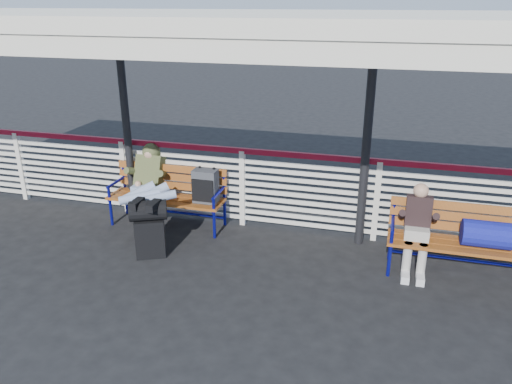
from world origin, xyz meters
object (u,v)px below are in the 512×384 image
(bench_left, at_px, (182,189))
(bench_right, at_px, (474,234))
(luggage_stack, at_px, (149,226))
(companion_person, at_px, (417,228))
(traveler_man, at_px, (147,189))

(bench_left, height_order, bench_right, bench_left)
(luggage_stack, bearing_deg, companion_person, -15.53)
(bench_right, distance_m, traveler_man, 4.47)
(bench_left, distance_m, traveler_man, 0.53)
(bench_left, relative_size, bench_right, 1.00)
(bench_left, bearing_deg, companion_person, -7.69)
(companion_person, bearing_deg, luggage_stack, -170.71)
(luggage_stack, relative_size, companion_person, 0.71)
(traveler_man, bearing_deg, luggage_stack, -62.66)
(luggage_stack, relative_size, traveler_man, 0.51)
(bench_right, bearing_deg, bench_left, 173.69)
(traveler_man, height_order, companion_person, traveler_man)
(bench_right, height_order, traveler_man, traveler_man)
(bench_right, relative_size, companion_person, 1.57)
(bench_left, height_order, traveler_man, traveler_man)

